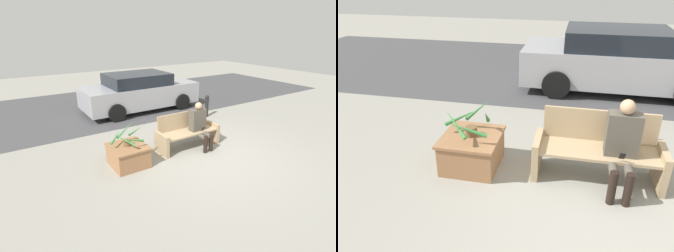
% 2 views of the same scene
% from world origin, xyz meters
% --- Properties ---
extents(ground_plane, '(30.00, 30.00, 0.00)m').
position_xyz_m(ground_plane, '(0.00, 0.00, 0.00)').
color(ground_plane, gray).
extents(road_surface, '(20.00, 6.00, 0.01)m').
position_xyz_m(road_surface, '(0.00, 5.89, 0.00)').
color(road_surface, '#424244').
rests_on(road_surface, ground_plane).
extents(bench, '(1.71, 0.59, 0.90)m').
position_xyz_m(bench, '(-0.14, 0.75, 0.41)').
color(bench, tan).
rests_on(bench, ground_plane).
extents(person_seated, '(0.41, 0.63, 1.20)m').
position_xyz_m(person_seated, '(0.13, 0.55, 0.65)').
color(person_seated, '#4C473D').
rests_on(person_seated, ground_plane).
extents(planter_box, '(0.81, 0.86, 0.49)m').
position_xyz_m(planter_box, '(-1.88, 0.63, 0.26)').
color(planter_box, '#936642').
rests_on(planter_box, ground_plane).
extents(potted_plant, '(0.71, 0.77, 0.53)m').
position_xyz_m(potted_plant, '(-1.89, 0.63, 0.69)').
color(potted_plant, brown).
rests_on(potted_plant, planter_box).
extents(parked_car, '(4.34, 1.98, 1.40)m').
position_xyz_m(parked_car, '(0.40, 4.50, 0.70)').
color(parked_car, '#99999E').
rests_on(parked_car, ground_plane).
extents(bollard_post, '(0.14, 0.14, 0.79)m').
position_xyz_m(bollard_post, '(1.97, 2.39, 0.42)').
color(bollard_post, black).
rests_on(bollard_post, ground_plane).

